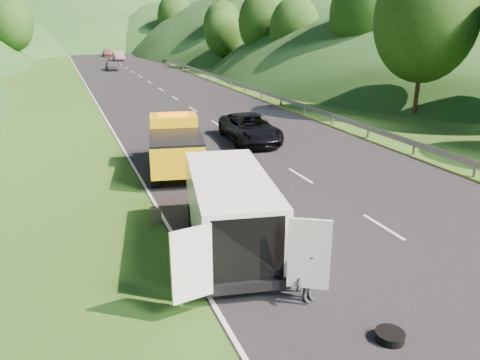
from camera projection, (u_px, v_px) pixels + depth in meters
name	position (u px, v px, depth m)	size (l,w,h in m)	color
ground	(279.00, 218.00, 16.83)	(320.00, 320.00, 0.00)	#38661E
road_surface	(150.00, 82.00, 53.11)	(14.00, 200.00, 0.02)	black
guardrail	(184.00, 70.00, 66.63)	(0.06, 140.00, 1.52)	gray
tree_line_right	(247.00, 63.00, 77.59)	(14.00, 140.00, 14.00)	#2E5318
hills_backdrop	(100.00, 44.00, 137.77)	(201.00, 288.60, 44.00)	#2D5B23
tow_truck	(175.00, 145.00, 21.66)	(3.35, 6.35, 2.59)	black
white_van	(229.00, 207.00, 14.17)	(4.24, 7.34, 2.46)	black
woman	(198.00, 221.00, 16.59)	(0.56, 0.41, 1.55)	white
child	(208.00, 239.00, 15.25)	(0.48, 0.37, 0.99)	tan
worker	(309.00, 301.00, 11.88)	(1.01, 0.58, 1.56)	black
suitcase	(156.00, 217.00, 16.24)	(0.36, 0.20, 0.58)	#54543F
spare_tire	(389.00, 340.00, 10.42)	(0.66, 0.66, 0.20)	black
passing_suv	(250.00, 142.00, 27.36)	(2.62, 5.68, 1.58)	black
dist_car_a	(112.00, 70.00, 65.72)	(1.53, 3.79, 1.29)	#424447
dist_car_b	(119.00, 61.00, 81.45)	(1.65, 4.73, 1.56)	#7A515C
dist_car_c	(108.00, 57.00, 90.26)	(1.86, 4.58, 1.33)	brown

